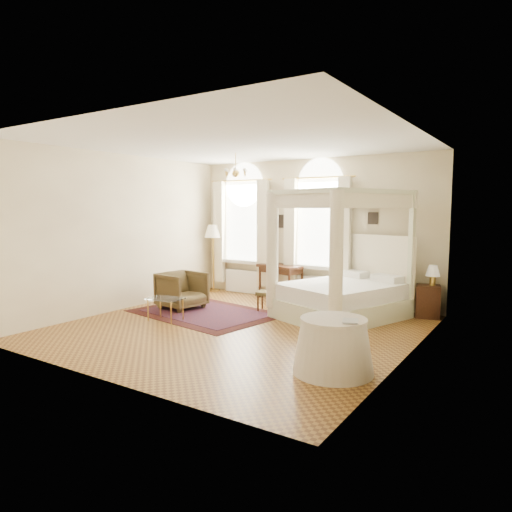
{
  "coord_description": "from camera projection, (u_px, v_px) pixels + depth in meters",
  "views": [
    {
      "loc": [
        4.67,
        -6.63,
        2.16
      ],
      "look_at": [
        0.12,
        0.4,
        1.28
      ],
      "focal_mm": 32.0,
      "sensor_mm": 36.0,
      "label": 1
    }
  ],
  "objects": [
    {
      "name": "window_left",
      "position": [
        242.0,
        235.0,
        11.55
      ],
      "size": [
        1.62,
        0.27,
        3.29
      ],
      "color": "white",
      "rests_on": "room_walls"
    },
    {
      "name": "floor_lamp",
      "position": [
        213.0,
        235.0,
        11.84
      ],
      "size": [
        0.45,
        0.45,
        1.73
      ],
      "color": "gold",
      "rests_on": "ground"
    },
    {
      "name": "oriental_rug",
      "position": [
        206.0,
        313.0,
        9.44
      ],
      "size": [
        3.18,
        2.51,
        0.01
      ],
      "color": "#41140F",
      "rests_on": "ground"
    },
    {
      "name": "coffee_table",
      "position": [
        165.0,
        300.0,
        8.77
      ],
      "size": [
        0.68,
        0.51,
        0.44
      ],
      "color": "silver",
      "rests_on": "ground"
    },
    {
      "name": "stool",
      "position": [
        266.0,
        295.0,
        9.64
      ],
      "size": [
        0.43,
        0.43,
        0.41
      ],
      "color": "#4D4121",
      "rests_on": "ground"
    },
    {
      "name": "writing_desk",
      "position": [
        281.0,
        270.0,
        10.83
      ],
      "size": [
        1.2,
        0.81,
        0.82
      ],
      "color": "#391E0F",
      "rests_on": "ground"
    },
    {
      "name": "window_right",
      "position": [
        318.0,
        238.0,
        10.42
      ],
      "size": [
        1.62,
        0.27,
        3.29
      ],
      "color": "white",
      "rests_on": "room_walls"
    },
    {
      "name": "side_table",
      "position": [
        333.0,
        346.0,
        6.0
      ],
      "size": [
        1.07,
        1.07,
        0.73
      ],
      "color": "white",
      "rests_on": "ground"
    },
    {
      "name": "room_walls",
      "position": [
        238.0,
        219.0,
        8.08
      ],
      "size": [
        6.0,
        6.0,
        6.0
      ],
      "color": "#FFF0C2",
      "rests_on": "ground"
    },
    {
      "name": "nightstand",
      "position": [
        428.0,
        301.0,
        9.04
      ],
      "size": [
        0.54,
        0.51,
        0.65
      ],
      "primitive_type": "cube",
      "rotation": [
        0.0,
        0.0,
        0.24
      ],
      "color": "#391E0F",
      "rests_on": "ground"
    },
    {
      "name": "wall_pictures",
      "position": [
        315.0,
        220.0,
        10.52
      ],
      "size": [
        2.54,
        0.03,
        0.39
      ],
      "color": "black",
      "rests_on": "room_walls"
    },
    {
      "name": "laptop",
      "position": [
        274.0,
        263.0,
        11.05
      ],
      "size": [
        0.34,
        0.26,
        0.02
      ],
      "primitive_type": "imported",
      "rotation": [
        0.0,
        0.0,
        3.38
      ],
      "color": "black",
      "rests_on": "writing_desk"
    },
    {
      "name": "ground",
      "position": [
        238.0,
        328.0,
        8.28
      ],
      "size": [
        6.0,
        6.0,
        0.0
      ],
      "primitive_type": "plane",
      "color": "olive",
      "rests_on": "ground"
    },
    {
      "name": "armchair",
      "position": [
        182.0,
        290.0,
        9.84
      ],
      "size": [
        0.98,
        0.96,
        0.8
      ],
      "primitive_type": "imported",
      "rotation": [
        0.0,
        0.0,
        1.43
      ],
      "color": "#46371E",
      "rests_on": "ground"
    },
    {
      "name": "chandelier",
      "position": [
        236.0,
        172.0,
        9.47
      ],
      "size": [
        0.51,
        0.45,
        0.5
      ],
      "color": "gold",
      "rests_on": "room_walls"
    },
    {
      "name": "nightstand_lamp",
      "position": [
        433.0,
        272.0,
        8.98
      ],
      "size": [
        0.27,
        0.27,
        0.4
      ],
      "color": "gold",
      "rests_on": "nightstand"
    },
    {
      "name": "book",
      "position": [
        343.0,
        321.0,
        5.77
      ],
      "size": [
        0.27,
        0.31,
        0.02
      ],
      "primitive_type": "imported",
      "rotation": [
        0.0,
        0.0,
        0.35
      ],
      "color": "black",
      "rests_on": "side_table"
    },
    {
      "name": "canopy_bed",
      "position": [
        340.0,
        289.0,
        8.99
      ],
      "size": [
        2.53,
        2.79,
        2.51
      ],
      "color": "beige",
      "rests_on": "ground"
    }
  ]
}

